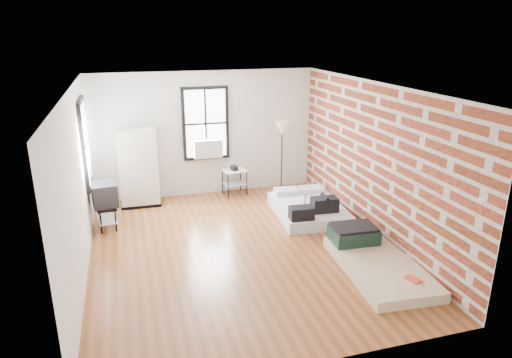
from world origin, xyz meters
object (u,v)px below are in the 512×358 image
object	(u,v)px
floor_lamp	(282,131)
mattress_main	(308,208)
wardrobe	(138,168)
side_table	(234,175)
tv_stand	(105,196)
mattress_bare	(373,258)

from	to	relation	value
floor_lamp	mattress_main	bearing A→B (deg)	-88.29
mattress_main	wardrobe	world-z (taller)	wardrobe
wardrobe	side_table	world-z (taller)	wardrobe
mattress_main	side_table	size ratio (longest dim) A/B	2.71
mattress_main	side_table	world-z (taller)	side_table
wardrobe	tv_stand	world-z (taller)	wardrobe
wardrobe	mattress_bare	bearing A→B (deg)	-46.69
mattress_bare	floor_lamp	xyz separation A→B (m)	(-0.24, 3.81, 1.29)
side_table	tv_stand	xyz separation A→B (m)	(-2.79, -1.10, 0.17)
tv_stand	floor_lamp	bearing A→B (deg)	7.58
mattress_bare	mattress_main	bearing A→B (deg)	98.84
side_table	floor_lamp	size ratio (longest dim) A/B	0.41
mattress_bare	wardrobe	world-z (taller)	wardrobe
mattress_bare	tv_stand	world-z (taller)	tv_stand
wardrobe	side_table	size ratio (longest dim) A/B	2.44
side_table	mattress_bare	bearing A→B (deg)	-70.73
side_table	wardrobe	bearing A→B (deg)	-178.10
mattress_bare	floor_lamp	distance (m)	4.03
mattress_bare	tv_stand	size ratio (longest dim) A/B	2.42
mattress_bare	wardrobe	size ratio (longest dim) A/B	1.29
mattress_bare	wardrobe	bearing A→B (deg)	136.28
wardrobe	side_table	xyz separation A→B (m)	(2.12, 0.07, -0.37)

